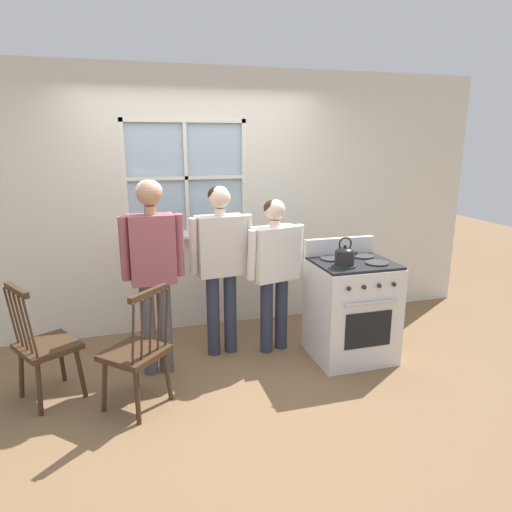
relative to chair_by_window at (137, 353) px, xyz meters
name	(u,v)px	position (x,y,z in m)	size (l,w,h in m)	color
ground_plane	(231,387)	(0.73, 0.07, -0.44)	(16.00, 16.00, 0.00)	brown
wall_back	(199,205)	(0.74, 1.47, 0.89)	(6.40, 0.16, 2.70)	silver
chair_by_window	(137,353)	(0.00, 0.00, 0.00)	(0.58, 0.58, 0.96)	#3D2819
chair_near_wall	(45,347)	(-0.68, 0.31, 0.00)	(0.56, 0.57, 0.96)	#3D2819
person_elderly_left	(153,260)	(0.18, 0.51, 0.58)	(0.52, 0.23, 1.68)	#4C4C51
person_teen_center	(221,255)	(0.80, 0.72, 0.53)	(0.60, 0.26, 1.59)	#2D3347
person_adult_right	(274,262)	(1.30, 0.65, 0.44)	(0.60, 0.31, 1.47)	#2D3347
stove	(351,308)	(1.94, 0.32, 0.03)	(0.71, 0.68, 1.08)	silver
kettle	(345,255)	(1.78, 0.19, 0.58)	(0.21, 0.17, 0.25)	black
potted_plant	(166,226)	(0.38, 1.38, 0.70)	(0.11, 0.11, 0.29)	#42474C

